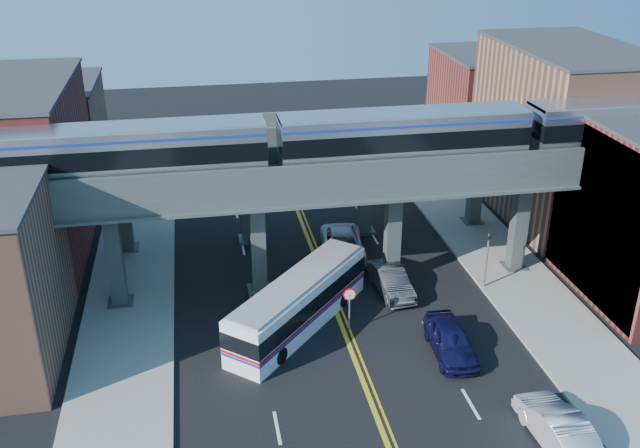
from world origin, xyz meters
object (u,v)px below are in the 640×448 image
object	(u,v)px
transit_bus	(299,303)
car_parked_curb	(558,428)
traffic_signal	(487,254)
car_lane_c	(343,245)
transit_train	(403,137)
car_lane_b	(391,281)
car_lane_a	(451,340)
car_lane_d	(337,171)
stop_sign	(350,302)

from	to	relation	value
transit_bus	car_parked_curb	size ratio (longest dim) A/B	1.91
traffic_signal	car_lane_c	world-z (taller)	traffic_signal
transit_train	car_lane_b	size ratio (longest dim) A/B	9.44
traffic_signal	car_parked_curb	bearing A→B (deg)	-99.01
transit_bus	car_lane_a	bearing A→B (deg)	-77.58
transit_train	car_lane_d	distance (m)	19.24
car_lane_c	car_lane_b	bearing A→B (deg)	-64.17
car_lane_d	car_lane_b	bearing A→B (deg)	-94.47
traffic_signal	car_lane_b	world-z (taller)	traffic_signal
traffic_signal	car_lane_b	xyz separation A→B (m)	(-5.59, 0.58, -1.54)
stop_sign	car_lane_d	world-z (taller)	stop_sign
stop_sign	traffic_signal	bearing A→B (deg)	18.63
transit_train	stop_sign	distance (m)	9.78
car_lane_a	car_lane_b	world-z (taller)	car_lane_a
car_lane_a	stop_sign	bearing A→B (deg)	150.32
car_lane_d	car_parked_curb	world-z (taller)	car_parked_curb
transit_bus	car_parked_curb	world-z (taller)	transit_bus
car_lane_a	transit_train	bearing A→B (deg)	97.17
stop_sign	car_lane_a	distance (m)	5.58
car_lane_b	car_parked_curb	distance (m)	14.13
transit_bus	car_lane_a	xyz separation A→B (m)	(7.19, -3.98, -0.59)
transit_bus	car_lane_c	xyz separation A→B (m)	(4.08, 7.70, -0.62)
car_lane_b	car_parked_curb	xyz separation A→B (m)	(3.51, -13.69, 0.07)
transit_bus	car_parked_curb	bearing A→B (deg)	-98.38
transit_train	car_lane_a	xyz separation A→B (m)	(0.55, -7.98, -8.30)
transit_bus	car_parked_curb	xyz separation A→B (m)	(9.40, -11.10, -0.58)
car_lane_c	car_parked_curb	size ratio (longest dim) A/B	1.14
stop_sign	car_parked_curb	bearing A→B (deg)	-55.98
transit_bus	car_lane_b	xyz separation A→B (m)	(5.89, 2.59, -0.65)
transit_train	stop_sign	xyz separation A→B (m)	(-4.06, -5.00, -7.36)
car_lane_a	car_lane_d	distance (m)	25.31
stop_sign	traffic_signal	xyz separation A→B (m)	(8.90, 3.00, 0.54)
car_lane_c	transit_train	bearing A→B (deg)	-48.92
transit_train	stop_sign	size ratio (longest dim) A/B	16.52
car_parked_curb	stop_sign	bearing A→B (deg)	-58.90
stop_sign	transit_bus	world-z (taller)	transit_bus
traffic_signal	car_lane_d	bearing A→B (deg)	104.40
car_lane_c	car_lane_d	distance (m)	13.84
transit_bus	car_lane_d	xyz separation A→B (m)	(6.52, 21.32, -0.68)
car_lane_d	transit_train	bearing A→B (deg)	-92.14
transit_train	traffic_signal	bearing A→B (deg)	-22.46
transit_bus	car_lane_c	bearing A→B (deg)	13.48
car_lane_a	car_lane_c	distance (m)	12.09
traffic_signal	transit_bus	size ratio (longest dim) A/B	0.43
transit_train	car_lane_c	xyz separation A→B (m)	(-2.56, 3.70, -8.32)
transit_train	car_lane_b	distance (m)	8.51
traffic_signal	stop_sign	bearing A→B (deg)	-161.37
car_lane_d	car_parked_curb	size ratio (longest dim) A/B	1.00
transit_train	car_lane_b	world-z (taller)	transit_train
car_lane_c	car_lane_d	xyz separation A→B (m)	(2.44, 13.62, -0.06)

